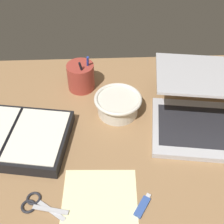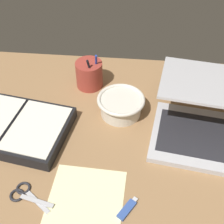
{
  "view_description": "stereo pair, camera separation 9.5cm",
  "coord_description": "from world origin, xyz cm",
  "px_view_note": "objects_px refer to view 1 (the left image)",
  "views": [
    {
      "loc": [
        -0.87,
        -57.19,
        75.0
      ],
      "look_at": [
        2.1,
        10.91,
        9.0
      ],
      "focal_mm": 50.0,
      "sensor_mm": 36.0,
      "label": 1
    },
    {
      "loc": [
        8.61,
        -56.94,
        75.0
      ],
      "look_at": [
        2.1,
        10.91,
        9.0
      ],
      "focal_mm": 50.0,
      "sensor_mm": 36.0,
      "label": 2
    }
  ],
  "objects_px": {
    "planner": "(12,137)",
    "laptop": "(203,110)",
    "pen_cup": "(81,77)",
    "scissors": "(36,204)",
    "bowl": "(118,104)"
  },
  "relations": [
    {
      "from": "pen_cup",
      "to": "laptop",
      "type": "bearing_deg",
      "value": -26.74
    },
    {
      "from": "planner",
      "to": "scissors",
      "type": "xyz_separation_m",
      "value": [
        0.1,
        -0.22,
        -0.02
      ]
    },
    {
      "from": "laptop",
      "to": "scissors",
      "type": "relative_size",
      "value": 3.18
    },
    {
      "from": "laptop",
      "to": "bowl",
      "type": "xyz_separation_m",
      "value": [
        -0.26,
        0.06,
        -0.02
      ]
    },
    {
      "from": "pen_cup",
      "to": "planner",
      "type": "relative_size",
      "value": 0.38
    },
    {
      "from": "bowl",
      "to": "pen_cup",
      "type": "relative_size",
      "value": 1.13
    },
    {
      "from": "bowl",
      "to": "scissors",
      "type": "relative_size",
      "value": 1.26
    },
    {
      "from": "laptop",
      "to": "pen_cup",
      "type": "distance_m",
      "value": 0.44
    },
    {
      "from": "planner",
      "to": "scissors",
      "type": "height_order",
      "value": "planner"
    },
    {
      "from": "laptop",
      "to": "scissors",
      "type": "bearing_deg",
      "value": -142.71
    },
    {
      "from": "planner",
      "to": "laptop",
      "type": "bearing_deg",
      "value": 14.97
    },
    {
      "from": "bowl",
      "to": "planner",
      "type": "distance_m",
      "value": 0.35
    },
    {
      "from": "laptop",
      "to": "bowl",
      "type": "bearing_deg",
      "value": 175.65
    },
    {
      "from": "bowl",
      "to": "pen_cup",
      "type": "height_order",
      "value": "pen_cup"
    },
    {
      "from": "laptop",
      "to": "scissors",
      "type": "height_order",
      "value": "laptop"
    }
  ]
}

